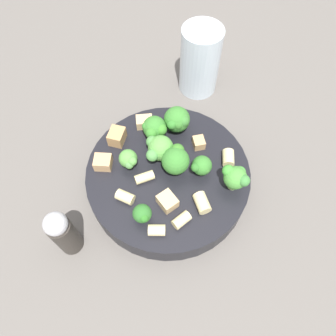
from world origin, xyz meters
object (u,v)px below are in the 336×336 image
object	(u,v)px
broccoli_floret_0	(177,120)
rigatoni_3	(181,220)
rigatoni_5	(202,203)
drinking_glass	(199,65)
broccoli_floret_2	(159,148)
broccoli_floret_7	(236,177)
chicken_chunk_1	(199,143)
broccoli_floret_5	(142,214)
pasta_bowl	(168,177)
rigatoni_1	(144,177)
rigatoni_0	(228,158)
rigatoni_2	(125,197)
rigatoni_4	(157,230)
broccoli_floret_6	(154,128)
chicken_chunk_3	(144,122)
broccoli_floret_4	(202,166)
chicken_chunk_0	(117,136)
broccoli_floret_3	(128,159)
broccoli_floret_1	(176,159)
pepper_shaker	(63,233)
chicken_chunk_4	(103,162)
chicken_chunk_2	(167,201)

from	to	relation	value
broccoli_floret_0	rigatoni_3	xyz separation A→B (m)	(-0.06, 0.13, -0.02)
rigatoni_5	drinking_glass	distance (m)	0.25
broccoli_floret_2	broccoli_floret_7	distance (m)	0.11
rigatoni_5	chicken_chunk_1	distance (m)	0.10
broccoli_floret_5	broccoli_floret_7	xyz separation A→B (m)	(-0.09, -0.09, 0.01)
rigatoni_5	broccoli_floret_5	bearing A→B (deg)	38.83
pasta_bowl	rigatoni_1	xyz separation A→B (m)	(0.02, 0.03, 0.02)
rigatoni_0	rigatoni_5	size ratio (longest dim) A/B	0.88
broccoli_floret_5	rigatoni_0	size ratio (longest dim) A/B	1.31
rigatoni_2	rigatoni_4	size ratio (longest dim) A/B	1.11
rigatoni_4	rigatoni_5	distance (m)	0.07
broccoli_floret_6	broccoli_floret_5	bearing A→B (deg)	108.86
rigatoni_5	chicken_chunk_3	world-z (taller)	rigatoni_5
broccoli_floret_4	chicken_chunk_0	size ratio (longest dim) A/B	1.27
broccoli_floret_2	broccoli_floret_4	world-z (taller)	broccoli_floret_2
rigatoni_0	rigatoni_5	xyz separation A→B (m)	(0.01, 0.08, 0.00)
rigatoni_5	chicken_chunk_0	xyz separation A→B (m)	(0.15, -0.04, 0.00)
pasta_bowl	broccoli_floret_3	size ratio (longest dim) A/B	7.52
chicken_chunk_3	rigatoni_5	bearing A→B (deg)	146.05
broccoli_floret_1	broccoli_floret_6	bearing A→B (deg)	-36.25
broccoli_floret_6	rigatoni_2	size ratio (longest dim) A/B	1.68
broccoli_floret_4	drinking_glass	world-z (taller)	drinking_glass
rigatoni_4	rigatoni_5	xyz separation A→B (m)	(-0.04, -0.06, 0.00)
rigatoni_5	chicken_chunk_3	size ratio (longest dim) A/B	1.08
broccoli_floret_3	chicken_chunk_0	bearing A→B (deg)	-39.98
chicken_chunk_1	chicken_chunk_0	bearing A→B (deg)	20.66
broccoli_floret_0	broccoli_floret_2	distance (m)	0.05
broccoli_floret_7	broccoli_floret_3	bearing A→B (deg)	12.08
pasta_bowl	rigatoni_3	size ratio (longest dim) A/B	9.79
broccoli_floret_4	chicken_chunk_3	bearing A→B (deg)	-20.83
broccoli_floret_6	rigatoni_3	bearing A→B (deg)	130.38
broccoli_floret_3	pepper_shaker	distance (m)	0.13
broccoli_floret_0	chicken_chunk_4	xyz separation A→B (m)	(0.07, 0.10, -0.02)
broccoli_floret_5	drinking_glass	xyz separation A→B (m)	(0.03, -0.28, -0.01)
broccoli_floret_1	chicken_chunk_3	distance (m)	0.09
pasta_bowl	chicken_chunk_1	xyz separation A→B (m)	(-0.02, -0.06, 0.02)
chicken_chunk_2	broccoli_floret_7	bearing A→B (deg)	-138.64
broccoli_floret_1	rigatoni_4	world-z (taller)	broccoli_floret_1
broccoli_floret_2	chicken_chunk_1	bearing A→B (deg)	-134.89
broccoli_floret_1	chicken_chunk_2	world-z (taller)	broccoli_floret_1
broccoli_floret_0	rigatoni_1	distance (m)	0.10
broccoli_floret_3	rigatoni_2	world-z (taller)	broccoli_floret_3
broccoli_floret_5	drinking_glass	size ratio (longest dim) A/B	0.26
broccoli_floret_7	rigatoni_4	xyz separation A→B (m)	(0.07, 0.10, -0.02)
chicken_chunk_0	chicken_chunk_1	size ratio (longest dim) A/B	1.42
broccoli_floret_1	broccoli_floret_3	world-z (taller)	broccoli_floret_1
rigatoni_4	rigatoni_1	bearing A→B (deg)	-51.57
rigatoni_5	pepper_shaker	bearing A→B (deg)	38.03
broccoli_floret_5	broccoli_floret_3	bearing A→B (deg)	-50.25
pasta_bowl	rigatoni_0	bearing A→B (deg)	-143.58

